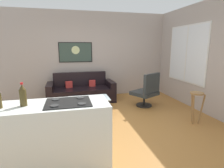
{
  "coord_description": "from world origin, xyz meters",
  "views": [
    {
      "loc": [
        -0.75,
        -3.65,
        1.69
      ],
      "look_at": [
        0.38,
        0.9,
        0.7
      ],
      "focal_mm": 28.75,
      "sensor_mm": 36.0,
      "label": 1
    }
  ],
  "objects_px": {
    "coffee_table": "(89,99)",
    "bar_stool": "(196,101)",
    "couch": "(81,92)",
    "armchair": "(147,91)",
    "wall_painting": "(76,52)",
    "soda_bottle_2": "(23,95)"
  },
  "relations": [
    {
      "from": "bar_stool",
      "to": "wall_painting",
      "type": "xyz_separation_m",
      "value": [
        -2.42,
        2.83,
        0.98
      ]
    },
    {
      "from": "couch",
      "to": "wall_painting",
      "type": "height_order",
      "value": "wall_painting"
    },
    {
      "from": "couch",
      "to": "bar_stool",
      "type": "bearing_deg",
      "value": -44.52
    },
    {
      "from": "bar_stool",
      "to": "wall_painting",
      "type": "relative_size",
      "value": 0.66
    },
    {
      "from": "armchair",
      "to": "bar_stool",
      "type": "height_order",
      "value": "armchair"
    },
    {
      "from": "coffee_table",
      "to": "wall_painting",
      "type": "bearing_deg",
      "value": 97.58
    },
    {
      "from": "couch",
      "to": "armchair",
      "type": "xyz_separation_m",
      "value": [
        1.75,
        -0.99,
        0.17
      ]
    },
    {
      "from": "soda_bottle_2",
      "to": "wall_painting",
      "type": "height_order",
      "value": "wall_painting"
    },
    {
      "from": "couch",
      "to": "soda_bottle_2",
      "type": "bearing_deg",
      "value": -107.04
    },
    {
      "from": "bar_stool",
      "to": "wall_painting",
      "type": "bearing_deg",
      "value": 130.57
    },
    {
      "from": "bar_stool",
      "to": "soda_bottle_2",
      "type": "distance_m",
      "value": 3.41
    },
    {
      "from": "armchair",
      "to": "bar_stool",
      "type": "bearing_deg",
      "value": -66.29
    },
    {
      "from": "wall_painting",
      "to": "armchair",
      "type": "bearing_deg",
      "value": -39.59
    },
    {
      "from": "coffee_table",
      "to": "bar_stool",
      "type": "distance_m",
      "value": 2.53
    },
    {
      "from": "couch",
      "to": "soda_bottle_2",
      "type": "relative_size",
      "value": 6.64
    },
    {
      "from": "bar_stool",
      "to": "coffee_table",
      "type": "bearing_deg",
      "value": 150.98
    },
    {
      "from": "couch",
      "to": "bar_stool",
      "type": "xyz_separation_m",
      "value": [
        2.32,
        -2.28,
        0.23
      ]
    },
    {
      "from": "coffee_table",
      "to": "wall_painting",
      "type": "height_order",
      "value": "wall_painting"
    },
    {
      "from": "bar_stool",
      "to": "armchair",
      "type": "bearing_deg",
      "value": 113.71
    },
    {
      "from": "armchair",
      "to": "wall_painting",
      "type": "relative_size",
      "value": 0.91
    },
    {
      "from": "soda_bottle_2",
      "to": "wall_painting",
      "type": "distance_m",
      "value": 3.75
    },
    {
      "from": "armchair",
      "to": "wall_painting",
      "type": "xyz_separation_m",
      "value": [
        -1.85,
        1.53,
        1.04
      ]
    }
  ]
}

